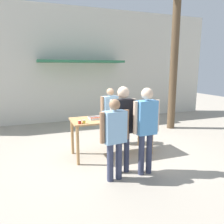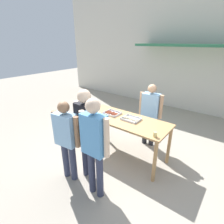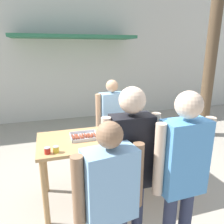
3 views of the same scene
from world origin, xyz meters
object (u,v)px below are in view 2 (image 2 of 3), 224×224
object	(u,v)px
person_customer_waiting_in_line	(86,128)
food_tray_sausages	(112,113)
food_tray_buns	(131,119)
condiment_jar_ketchup	(90,113)
person_server_behind_table	(150,110)
beer_cup	(155,134)
person_customer_holding_hotdog	(67,135)
person_customer_with_cup	(94,141)
condiment_jar_mustard	(87,112)

from	to	relation	value
person_customer_waiting_in_line	food_tray_sausages	bearing A→B (deg)	-75.59
food_tray_buns	person_customer_waiting_in_line	distance (m)	1.11
food_tray_buns	condiment_jar_ketchup	bearing A→B (deg)	-159.45
food_tray_buns	person_server_behind_table	size ratio (longest dim) A/B	0.24
food_tray_buns	beer_cup	distance (m)	0.80
beer_cup	person_customer_holding_hotdog	distance (m)	1.59
person_server_behind_table	person_customer_waiting_in_line	distance (m)	1.85
food_tray_buns	condiment_jar_ketchup	size ratio (longest dim) A/B	4.95
food_tray_buns	person_customer_with_cup	world-z (taller)	person_customer_with_cup
condiment_jar_mustard	person_customer_holding_hotdog	bearing A→B (deg)	-64.11
condiment_jar_mustard	person_customer_waiting_in_line	world-z (taller)	person_customer_waiting_in_line
condiment_jar_ketchup	person_customer_with_cup	bearing A→B (deg)	-41.89
condiment_jar_mustard	person_customer_with_cup	size ratio (longest dim) A/B	0.04
person_server_behind_table	person_customer_waiting_in_line	xyz separation A→B (m)	(-0.37, -1.80, 0.14)
beer_cup	condiment_jar_mustard	bearing A→B (deg)	-179.96
condiment_jar_mustard	condiment_jar_ketchup	size ratio (longest dim) A/B	1.00
food_tray_sausages	person_customer_with_cup	size ratio (longest dim) A/B	0.20
condiment_jar_mustard	person_customer_holding_hotdog	size ratio (longest dim) A/B	0.05
condiment_jar_ketchup	person_customer_waiting_in_line	size ratio (longest dim) A/B	0.04
condiment_jar_mustard	beer_cup	distance (m)	1.74
person_customer_waiting_in_line	person_server_behind_table	bearing A→B (deg)	-100.43
condiment_jar_mustard	person_server_behind_table	size ratio (longest dim) A/B	0.05
person_customer_with_cup	person_customer_holding_hotdog	bearing A→B (deg)	-0.07
food_tray_buns	person_server_behind_table	distance (m)	0.74
food_tray_buns	person_server_behind_table	bearing A→B (deg)	83.07
food_tray_sausages	food_tray_buns	bearing A→B (deg)	-0.37
food_tray_sausages	person_customer_with_cup	distance (m)	1.45
person_customer_with_cup	food_tray_buns	bearing A→B (deg)	-86.32
person_customer_holding_hotdog	person_customer_waiting_in_line	xyz separation A→B (m)	(0.27, 0.24, 0.15)
beer_cup	person_customer_with_cup	xyz separation A→B (m)	(-0.60, -0.94, 0.09)
food_tray_sausages	person_customer_with_cup	bearing A→B (deg)	-62.85
condiment_jar_ketchup	person_server_behind_table	distance (m)	1.48
food_tray_sausages	condiment_jar_mustard	world-z (taller)	condiment_jar_mustard
person_customer_holding_hotdog	food_tray_sausages	bearing A→B (deg)	-98.83
beer_cup	person_customer_waiting_in_line	xyz separation A→B (m)	(-1.00, -0.72, 0.11)
person_server_behind_table	person_customer_holding_hotdog	world-z (taller)	person_server_behind_table
food_tray_sausages	person_customer_waiting_in_line	size ratio (longest dim) A/B	0.20
beer_cup	person_customer_holding_hotdog	world-z (taller)	person_customer_holding_hotdog
person_server_behind_table	food_tray_sausages	bearing A→B (deg)	-135.98
person_server_behind_table	condiment_jar_ketchup	bearing A→B (deg)	-138.68
condiment_jar_ketchup	person_customer_with_cup	distance (m)	1.41
condiment_jar_ketchup	person_customer_with_cup	size ratio (longest dim) A/B	0.04
condiment_jar_mustard	person_customer_holding_hotdog	distance (m)	1.06
beer_cup	food_tray_sausages	bearing A→B (deg)	164.40
food_tray_sausages	beer_cup	distance (m)	1.30
food_tray_sausages	food_tray_buns	world-z (taller)	food_tray_buns
person_server_behind_table	person_customer_waiting_in_line	world-z (taller)	person_customer_waiting_in_line
person_customer_with_cup	person_customer_waiting_in_line	xyz separation A→B (m)	(-0.41, 0.21, 0.02)
food_tray_buns	person_customer_holding_hotdog	bearing A→B (deg)	-112.84
food_tray_buns	beer_cup	world-z (taller)	beer_cup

